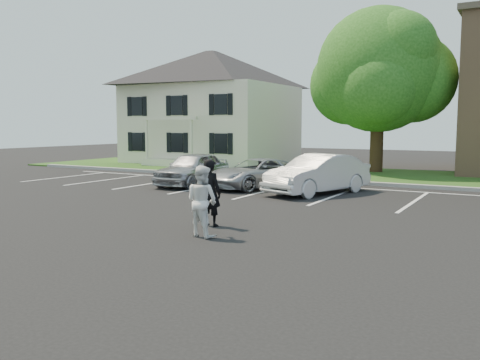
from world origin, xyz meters
name	(u,v)px	position (x,y,z in m)	size (l,w,h in m)	color
ground_plane	(218,238)	(0.00, 0.00, 0.00)	(90.00, 90.00, 0.00)	black
curb	(365,183)	(0.00, 12.00, 0.07)	(40.00, 0.30, 0.15)	gray
grass_strip	(387,176)	(0.00, 16.00, 0.04)	(44.00, 8.00, 0.08)	#264B12
stall_lines	(380,195)	(1.40, 8.95, 0.01)	(34.00, 5.36, 0.01)	silver
house	(212,107)	(-13.00, 19.97, 3.83)	(10.30, 9.22, 7.60)	beige
tree	(381,73)	(-0.98, 17.97, 5.35)	(7.80, 7.20, 8.80)	black
man_black_suit	(210,193)	(-0.95, 1.14, 0.86)	(0.63, 0.41, 1.72)	black
man_white_shirt	(202,201)	(-0.45, 0.01, 0.83)	(0.81, 0.63, 1.66)	white
car_silver_west	(193,169)	(-6.47, 8.28, 0.72)	(1.69, 4.20, 1.43)	#AAAAAE
car_silver_minivan	(257,173)	(-3.60, 8.76, 0.61)	(2.02, 4.38, 1.22)	#9EA1A6
car_white_sedan	(318,174)	(-0.80, 8.35, 0.74)	(1.57, 4.51, 1.49)	silver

